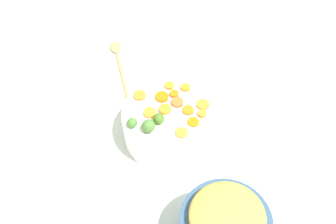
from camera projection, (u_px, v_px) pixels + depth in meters
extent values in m
cube|color=silver|center=(160.00, 128.00, 1.27)|extent=(2.40, 2.40, 0.02)
cylinder|color=white|center=(168.00, 125.00, 1.21)|extent=(0.26, 0.26, 0.10)
ellipsoid|color=gold|center=(227.00, 216.00, 0.92)|extent=(0.17, 0.17, 0.05)
cylinder|color=orange|center=(193.00, 122.00, 1.14)|extent=(0.04, 0.04, 0.01)
cylinder|color=orange|center=(203.00, 105.00, 1.18)|extent=(0.04, 0.04, 0.01)
cylinder|color=orange|center=(186.00, 88.00, 1.22)|extent=(0.04, 0.04, 0.01)
cylinder|color=orange|center=(169.00, 86.00, 1.22)|extent=(0.04, 0.04, 0.01)
cylinder|color=orange|center=(177.00, 102.00, 1.18)|extent=(0.04, 0.04, 0.01)
cylinder|color=orange|center=(188.00, 110.00, 1.17)|extent=(0.03, 0.03, 0.01)
cylinder|color=orange|center=(150.00, 113.00, 1.16)|extent=(0.05, 0.05, 0.01)
cylinder|color=orange|center=(182.00, 133.00, 1.12)|extent=(0.05, 0.05, 0.01)
cylinder|color=orange|center=(174.00, 94.00, 1.20)|extent=(0.03, 0.03, 0.01)
cylinder|color=orange|center=(162.00, 97.00, 1.20)|extent=(0.05, 0.05, 0.01)
cylinder|color=orange|center=(140.00, 95.00, 1.20)|extent=(0.05, 0.05, 0.01)
cylinder|color=orange|center=(165.00, 109.00, 1.17)|extent=(0.04, 0.04, 0.01)
cylinder|color=orange|center=(202.00, 114.00, 1.16)|extent=(0.03, 0.03, 0.01)
sphere|color=#4F7C37|center=(149.00, 126.00, 1.12)|extent=(0.04, 0.04, 0.04)
sphere|color=#497425|center=(159.00, 119.00, 1.14)|extent=(0.03, 0.03, 0.03)
sphere|color=#4C7F33|center=(132.00, 123.00, 1.13)|extent=(0.03, 0.03, 0.03)
cube|color=tan|center=(122.00, 75.00, 1.39)|extent=(0.02, 0.23, 0.01)
ellipsoid|color=tan|center=(116.00, 47.00, 1.46)|extent=(0.04, 0.06, 0.01)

